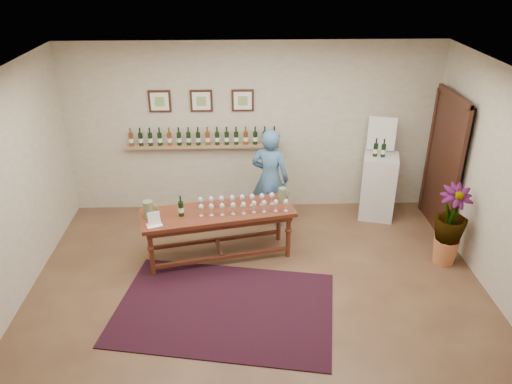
{
  "coord_description": "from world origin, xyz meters",
  "views": [
    {
      "loc": [
        -0.21,
        -5.19,
        4.08
      ],
      "look_at": [
        0.0,
        0.8,
        1.1
      ],
      "focal_mm": 35.0,
      "sensor_mm": 36.0,
      "label": 1
    }
  ],
  "objects_px": {
    "display_pedestal": "(378,186)",
    "potted_plant": "(450,226)",
    "tasting_table": "(218,218)",
    "person": "(270,179)"
  },
  "relations": [
    {
      "from": "potted_plant",
      "to": "person",
      "type": "relative_size",
      "value": 0.63
    },
    {
      "from": "display_pedestal",
      "to": "potted_plant",
      "type": "height_order",
      "value": "display_pedestal"
    },
    {
      "from": "potted_plant",
      "to": "person",
      "type": "distance_m",
      "value": 2.69
    },
    {
      "from": "tasting_table",
      "to": "potted_plant",
      "type": "relative_size",
      "value": 2.15
    },
    {
      "from": "display_pedestal",
      "to": "person",
      "type": "relative_size",
      "value": 0.66
    },
    {
      "from": "potted_plant",
      "to": "tasting_table",
      "type": "bearing_deg",
      "value": 175.37
    },
    {
      "from": "potted_plant",
      "to": "person",
      "type": "xyz_separation_m",
      "value": [
        -2.42,
        1.16,
        0.21
      ]
    },
    {
      "from": "tasting_table",
      "to": "person",
      "type": "distance_m",
      "value": 1.21
    },
    {
      "from": "tasting_table",
      "to": "display_pedestal",
      "type": "xyz_separation_m",
      "value": [
        2.57,
        1.14,
        -0.1
      ]
    },
    {
      "from": "tasting_table",
      "to": "potted_plant",
      "type": "bearing_deg",
      "value": -16.63
    }
  ]
}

